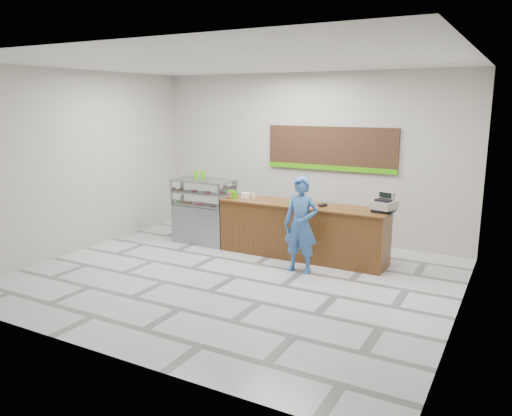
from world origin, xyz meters
The scene contains 16 objects.
floor centered at (0.00, 0.00, 0.00)m, with size 7.00×7.00×0.00m, color silver.
back_wall centered at (0.00, 3.00, 1.75)m, with size 7.00×7.00×0.00m, color #B8B3A9.
ceiling centered at (0.00, 0.00, 3.50)m, with size 7.00×7.00×0.00m, color silver.
sales_counter centered at (0.55, 1.55, 0.52)m, with size 3.26×0.76×1.03m.
display_case centered at (-1.67, 1.55, 0.68)m, with size 1.22×0.72×1.33m.
menu_board centered at (0.55, 2.96, 1.93)m, with size 2.80×0.06×0.90m.
cash_register centered at (2.05, 1.62, 1.16)m, with size 0.45×0.46×0.34m.
card_terminal centered at (0.96, 1.53, 1.05)m, with size 0.09×0.17×0.04m, color black.
serving_tray centered at (0.48, 1.60, 1.04)m, with size 0.39×0.29×0.02m.
napkin_box centered at (-0.69, 1.56, 1.08)m, with size 0.13×0.13×0.11m, color white.
straw_cup centered at (-0.53, 1.61, 1.08)m, with size 0.07×0.07×0.11m, color silver.
promo_box centered at (-0.91, 1.43, 1.11)m, with size 0.17×0.11×0.15m, color #41A50A.
donut_decal centered at (0.85, 1.34, 1.03)m, with size 0.16×0.16×0.00m, color #EE578E.
green_cup_left centered at (-1.94, 1.66, 1.41)m, with size 0.10×0.10×0.15m, color #41A50A.
green_cup_right centered at (-1.83, 1.76, 1.40)m, with size 0.09×0.09×0.14m, color #41A50A.
customer centered at (0.85, 0.80, 0.83)m, with size 0.61×0.40×1.67m, color #3461A0.
Camera 1 is at (4.15, -6.85, 2.90)m, focal length 35.00 mm.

